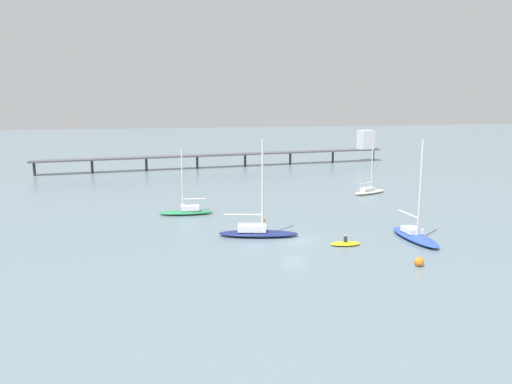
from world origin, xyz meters
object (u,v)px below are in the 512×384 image
object	(u,v)px
sailboat_green	(187,210)
mooring_buoy_far	(419,262)
sailboat_cream	(369,191)
mooring_buoy_mid	(263,219)
sailboat_blue	(415,234)
dinghy_yellow	(345,243)
pier	(279,149)
sailboat_navy	(257,231)

from	to	relation	value
sailboat_green	mooring_buoy_far	xyz separation A→B (m)	(19.03, -24.46, -0.14)
sailboat_cream	mooring_buoy_mid	size ratio (longest dim) A/B	13.97
sailboat_green	mooring_buoy_mid	xyz separation A→B (m)	(8.82, -5.59, -0.31)
sailboat_blue	sailboat_cream	world-z (taller)	sailboat_blue
sailboat_cream	dinghy_yellow	bearing A→B (deg)	-118.60
sailboat_blue	pier	bearing A→B (deg)	89.52
sailboat_blue	mooring_buoy_far	xyz separation A→B (m)	(-3.88, -7.88, -0.17)
dinghy_yellow	mooring_buoy_mid	xyz separation A→B (m)	(-6.15, 11.42, 0.06)
sailboat_blue	sailboat_navy	bearing A→B (deg)	163.85
sailboat_cream	mooring_buoy_far	size ratio (longest dim) A/B	8.59
pier	sailboat_cream	xyz separation A→B (m)	(5.50, -35.98, -3.05)
sailboat_green	mooring_buoy_far	world-z (taller)	sailboat_green
dinghy_yellow	pier	bearing A→B (deg)	82.19
sailboat_green	sailboat_navy	bearing A→B (deg)	-60.26
dinghy_yellow	sailboat_blue	bearing A→B (deg)	3.08
pier	sailboat_navy	distance (m)	58.92
sailboat_cream	mooring_buoy_mid	bearing A→B (deg)	-144.85
sailboat_blue	sailboat_cream	size ratio (longest dim) A/B	1.45
sailboat_blue	mooring_buoy_mid	bearing A→B (deg)	142.05
dinghy_yellow	mooring_buoy_far	xyz separation A→B (m)	(4.06, -7.46, 0.23)
pier	dinghy_yellow	size ratio (longest dim) A/B	23.58
sailboat_green	dinghy_yellow	size ratio (longest dim) A/B	2.70
sailboat_blue	sailboat_green	size ratio (longest dim) A/B	1.23
mooring_buoy_far	sailboat_cream	bearing A→B (deg)	73.34
pier	mooring_buoy_mid	bearing A→B (deg)	-106.24
sailboat_cream	sailboat_green	xyz separation A→B (m)	(-28.91, -8.56, 0.06)
sailboat_blue	sailboat_cream	xyz separation A→B (m)	(6.01, 25.14, -0.09)
sailboat_navy	sailboat_green	world-z (taller)	sailboat_navy
mooring_buoy_far	mooring_buoy_mid	bearing A→B (deg)	118.41
sailboat_green	dinghy_yellow	world-z (taller)	sailboat_green
sailboat_blue	dinghy_yellow	distance (m)	7.96
sailboat_navy	pier	bearing A→B (deg)	73.61
pier	mooring_buoy_far	xyz separation A→B (m)	(-4.39, -69.00, -3.13)
pier	sailboat_navy	size ratio (longest dim) A/B	7.17
sailboat_green	mooring_buoy_far	size ratio (longest dim) A/B	10.16
mooring_buoy_mid	sailboat_blue	bearing A→B (deg)	-37.95
sailboat_navy	mooring_buoy_mid	bearing A→B (deg)	72.36
sailboat_navy	sailboat_green	xyz separation A→B (m)	(-6.81, 11.91, -0.05)
mooring_buoy_far	sailboat_green	bearing A→B (deg)	127.88
sailboat_blue	mooring_buoy_far	distance (m)	8.79
sailboat_navy	mooring_buoy_far	distance (m)	17.52
dinghy_yellow	mooring_buoy_mid	world-z (taller)	dinghy_yellow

